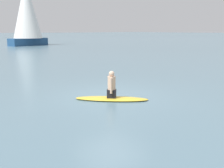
% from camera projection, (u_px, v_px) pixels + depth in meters
% --- Properties ---
extents(ground_plane, '(400.00, 400.00, 0.00)m').
position_uv_depth(ground_plane, '(110.00, 96.00, 10.76)').
color(ground_plane, slate).
extents(surfboard, '(2.44, 2.42, 0.09)m').
position_uv_depth(surfboard, '(112.00, 99.00, 10.14)').
color(surfboard, gold).
rests_on(surfboard, ground).
extents(person_paddler, '(0.42, 0.42, 1.00)m').
position_uv_depth(person_paddler, '(112.00, 86.00, 10.04)').
color(person_paddler, black).
rests_on(person_paddler, surfboard).
extents(sailboat_center_horizon, '(5.46, 6.77, 11.56)m').
position_uv_depth(sailboat_center_horizon, '(27.00, 11.00, 43.65)').
color(sailboat_center_horizon, navy).
rests_on(sailboat_center_horizon, ground).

